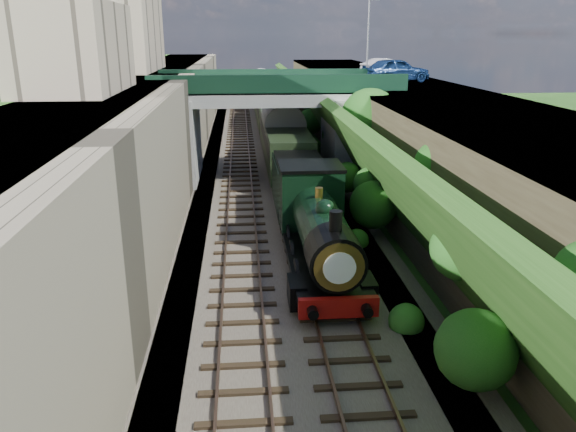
{
  "coord_description": "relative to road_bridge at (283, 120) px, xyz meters",
  "views": [
    {
      "loc": [
        -1.88,
        -13.8,
        9.61
      ],
      "look_at": [
        0.0,
        8.59,
        2.3
      ],
      "focal_mm": 35.0,
      "sensor_mm": 36.0,
      "label": 1
    }
  ],
  "objects": [
    {
      "name": "tender",
      "position": [
        0.26,
        -8.91,
        -2.46
      ],
      "size": [
        2.7,
        6.0,
        3.05
      ],
      "color": "black",
      "rests_on": "trackbed"
    },
    {
      "name": "street_plateau_right",
      "position": [
        8.56,
        -4.0,
        -0.95
      ],
      "size": [
        8.0,
        90.0,
        6.25
      ],
      "primitive_type": "cube",
      "color": "#262628",
      "rests_on": "ground"
    },
    {
      "name": "ground",
      "position": [
        -0.94,
        -24.0,
        -4.08
      ],
      "size": [
        160.0,
        160.0,
        0.0
      ],
      "primitive_type": "plane",
      "color": "#1E4714",
      "rests_on": "ground"
    },
    {
      "name": "embankment_slope",
      "position": [
        4.07,
        -4.09,
        -1.28
      ],
      "size": [
        4.79,
        90.0,
        6.52
      ],
      "color": "#1E4714",
      "rests_on": "ground"
    },
    {
      "name": "car_silver",
      "position": [
        9.5,
        10.44,
        2.87
      ],
      "size": [
        4.48,
        2.96,
        1.4
      ],
      "primitive_type": "imported",
      "rotation": [
        0.0,
        0.0,
        1.96
      ],
      "color": "#AEAEB3",
      "rests_on": "street_plateau_right"
    },
    {
      "name": "car_blue",
      "position": [
        8.52,
        3.47,
        3.03
      ],
      "size": [
        5.37,
        3.36,
        1.7
      ],
      "primitive_type": "imported",
      "rotation": [
        0.0,
        0.0,
        1.86
      ],
      "color": "navy",
      "rests_on": "street_plateau_right"
    },
    {
      "name": "coach_front",
      "position": [
        0.26,
        3.69,
        -2.03
      ],
      "size": [
        2.9,
        18.0,
        3.7
      ],
      "color": "black",
      "rests_on": "trackbed"
    },
    {
      "name": "lamppost",
      "position": [
        7.43,
        8.07,
        5.49
      ],
      "size": [
        0.87,
        0.15,
        6.0
      ],
      "color": "gray",
      "rests_on": "street_plateau_right"
    },
    {
      "name": "coach_rear",
      "position": [
        0.26,
        41.29,
        -2.03
      ],
      "size": [
        2.9,
        18.0,
        3.7
      ],
      "color": "black",
      "rests_on": "trackbed"
    },
    {
      "name": "street_plateau_left",
      "position": [
        -9.94,
        -4.0,
        -0.58
      ],
      "size": [
        6.0,
        90.0,
        7.0
      ],
      "primitive_type": "cube",
      "color": "#262628",
      "rests_on": "ground"
    },
    {
      "name": "building_near",
      "position": [
        -10.44,
        -10.0,
        4.92
      ],
      "size": [
        4.0,
        8.0,
        4.0
      ],
      "primitive_type": "cube",
      "color": "gray",
      "rests_on": "street_plateau_left"
    },
    {
      "name": "retaining_wall",
      "position": [
        -6.44,
        -4.0,
        -0.58
      ],
      "size": [
        1.0,
        90.0,
        7.0
      ],
      "primitive_type": "cube",
      "color": "#756B56",
      "rests_on": "ground"
    },
    {
      "name": "locomotive",
      "position": [
        0.26,
        -16.27,
        -2.18
      ],
      "size": [
        3.1,
        10.22,
        3.83
      ],
      "color": "black",
      "rests_on": "trackbed"
    },
    {
      "name": "track_right",
      "position": [
        0.26,
        -4.0,
        -3.83
      ],
      "size": [
        2.5,
        90.0,
        0.2
      ],
      "color": "black",
      "rests_on": "trackbed"
    },
    {
      "name": "coach_middle",
      "position": [
        0.26,
        22.49,
        -2.03
      ],
      "size": [
        2.9,
        18.0,
        3.7
      ],
      "color": "black",
      "rests_on": "trackbed"
    },
    {
      "name": "road_bridge",
      "position": [
        0.0,
        0.0,
        0.0
      ],
      "size": [
        16.0,
        6.4,
        7.25
      ],
      "color": "gray",
      "rests_on": "ground"
    },
    {
      "name": "building_far",
      "position": [
        -11.44,
        6.0,
        5.92
      ],
      "size": [
        5.0,
        10.0,
        6.0
      ],
      "primitive_type": "cube",
      "color": "gray",
      "rests_on": "street_plateau_left"
    },
    {
      "name": "trackbed",
      "position": [
        -0.94,
        -4.0,
        -3.98
      ],
      "size": [
        10.0,
        90.0,
        0.2
      ],
      "primitive_type": "cube",
      "color": "#473F38",
      "rests_on": "ground"
    },
    {
      "name": "track_left",
      "position": [
        -2.94,
        -4.0,
        -3.83
      ],
      "size": [
        2.5,
        90.0,
        0.2
      ],
      "color": "black",
      "rests_on": "trackbed"
    },
    {
      "name": "tree",
      "position": [
        4.97,
        -4.6,
        0.57
      ],
      "size": [
        3.6,
        3.8,
        6.6
      ],
      "color": "black",
      "rests_on": "ground"
    }
  ]
}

